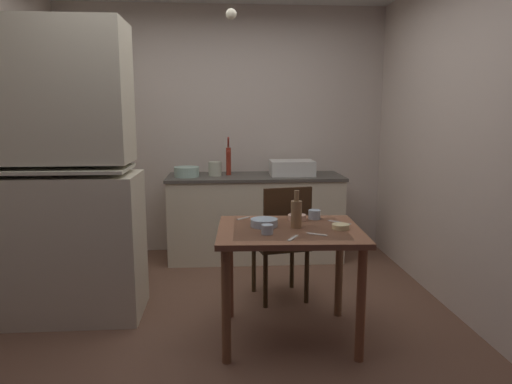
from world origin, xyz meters
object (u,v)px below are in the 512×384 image
object	(u,v)px
mixing_bowl_counter	(187,172)
serving_bowl_wide	(264,223)
hand_pump	(229,159)
hutch_cabinet	(64,184)
teacup_cream	(267,229)
dining_table	(289,245)
chair_far_side	(283,240)
sink_basin	(292,168)
glass_bottle	(296,213)

from	to	relation	value
mixing_bowl_counter	serving_bowl_wide	world-z (taller)	mixing_bowl_counter
hand_pump	mixing_bowl_counter	xyz separation A→B (m)	(-0.42, -0.10, -0.12)
hutch_cabinet	teacup_cream	bearing A→B (deg)	-22.85
dining_table	chair_far_side	world-z (taller)	chair_far_side
sink_basin	serving_bowl_wide	distance (m)	1.76
hutch_cabinet	dining_table	bearing A→B (deg)	-16.47
sink_basin	glass_bottle	bearing A→B (deg)	-97.58
dining_table	glass_bottle	size ratio (longest dim) A/B	3.88
dining_table	glass_bottle	xyz separation A→B (m)	(0.05, 0.02, 0.21)
hutch_cabinet	glass_bottle	distance (m)	1.68
dining_table	teacup_cream	xyz separation A→B (m)	(-0.16, -0.13, 0.14)
hutch_cabinet	hand_pump	distance (m)	1.81
dining_table	serving_bowl_wide	distance (m)	0.22
sink_basin	serving_bowl_wide	size ratio (longest dim) A/B	2.45
mixing_bowl_counter	dining_table	size ratio (longest dim) A/B	0.26
hutch_cabinet	hand_pump	size ratio (longest dim) A/B	5.43
hutch_cabinet	serving_bowl_wide	xyz separation A→B (m)	(1.41, -0.40, -0.21)
dining_table	glass_bottle	bearing A→B (deg)	19.70
sink_basin	glass_bottle	xyz separation A→B (m)	(-0.23, -1.75, -0.09)
dining_table	sink_basin	bearing A→B (deg)	81.00
sink_basin	mixing_bowl_counter	xyz separation A→B (m)	(-1.06, -0.05, -0.03)
hutch_cabinet	sink_basin	distance (m)	2.26
teacup_cream	hand_pump	bearing A→B (deg)	96.11
dining_table	glass_bottle	world-z (taller)	glass_bottle
hand_pump	dining_table	xyz separation A→B (m)	(0.37, -1.81, -0.39)
hutch_cabinet	glass_bottle	size ratio (longest dim) A/B	8.54
teacup_cream	mixing_bowl_counter	bearing A→B (deg)	108.74
hutch_cabinet	serving_bowl_wide	bearing A→B (deg)	-15.71
chair_far_side	serving_bowl_wide	world-z (taller)	chair_far_side
hutch_cabinet	teacup_cream	world-z (taller)	hutch_cabinet
sink_basin	teacup_cream	world-z (taller)	sink_basin
chair_far_side	teacup_cream	world-z (taller)	chair_far_side
sink_basin	hand_pump	distance (m)	0.65
hand_pump	sink_basin	bearing A→B (deg)	-4.01
hand_pump	teacup_cream	distance (m)	1.97
chair_far_side	sink_basin	bearing A→B (deg)	78.15
sink_basin	mixing_bowl_counter	size ratio (longest dim) A/B	1.78
mixing_bowl_counter	chair_far_side	bearing A→B (deg)	-53.34
mixing_bowl_counter	teacup_cream	size ratio (longest dim) A/B	3.32
hand_pump	teacup_cream	size ratio (longest dim) A/B	5.24
chair_far_side	glass_bottle	world-z (taller)	glass_bottle
sink_basin	mixing_bowl_counter	distance (m)	1.07
dining_table	teacup_cream	distance (m)	0.25
sink_basin	serving_bowl_wide	world-z (taller)	sink_basin
hand_pump	serving_bowl_wide	distance (m)	1.78
mixing_bowl_counter	chair_far_side	distance (m)	1.44
chair_far_side	teacup_cream	distance (m)	0.82
hand_pump	dining_table	distance (m)	1.89
chair_far_side	glass_bottle	distance (m)	0.69
dining_table	serving_bowl_wide	size ratio (longest dim) A/B	5.36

